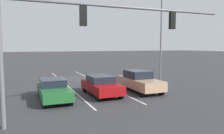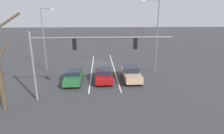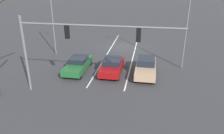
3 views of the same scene
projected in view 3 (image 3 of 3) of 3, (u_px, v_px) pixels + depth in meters
ground_plane at (124, 47)px, 29.50m from camera, size 240.00×240.00×0.00m
lane_stripe_left_divider at (134, 55)px, 26.31m from camera, size 0.12×18.42×0.01m
lane_stripe_center_divider at (107, 54)px, 26.82m from camera, size 0.12×18.42×0.01m
car_tan_leftlane_front at (146, 67)px, 20.65m from camera, size 1.84×4.63×1.63m
car_darkgreen_rightlane_front at (78, 64)px, 21.61m from camera, size 1.77×4.69×1.38m
car_maroon_midlane_front at (112, 66)px, 21.15m from camera, size 1.88×4.37×1.41m
traffic_signal_gantry at (71, 39)px, 15.95m from camera, size 12.02×0.37×6.09m
street_lamp_right_shoulder at (53, 14)px, 24.92m from camera, size 1.76×0.24×8.45m
street_lamp_left_shoulder at (186, 15)px, 20.51m from camera, size 2.24×0.24×9.37m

